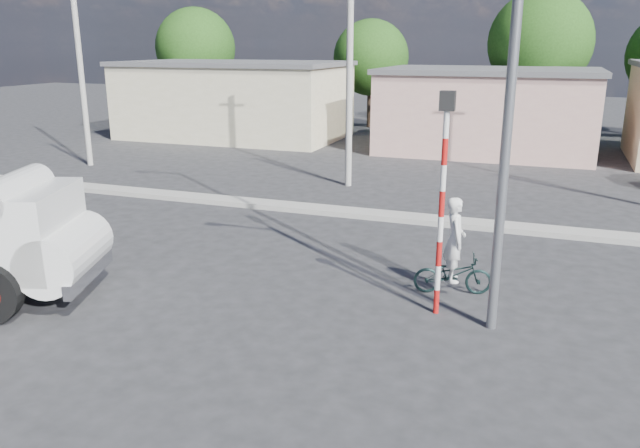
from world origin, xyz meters
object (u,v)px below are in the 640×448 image
(traffic_pole, at_px, (443,186))
(bicycle, at_px, (453,274))
(streetlight, at_px, (503,57))
(cyclist, at_px, (454,253))

(traffic_pole, bearing_deg, bicycle, 83.15)
(bicycle, relative_size, streetlight, 0.18)
(bicycle, height_order, cyclist, cyclist)
(cyclist, xyz_separation_m, traffic_pole, (-0.14, -1.15, 1.68))
(cyclist, bearing_deg, bicycle, -0.00)
(cyclist, bearing_deg, streetlight, -166.57)
(streetlight, bearing_deg, bicycle, 118.89)
(bicycle, xyz_separation_m, streetlight, (0.80, -1.45, 4.53))
(bicycle, xyz_separation_m, cyclist, (0.00, 0.00, 0.48))
(bicycle, height_order, streetlight, streetlight)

